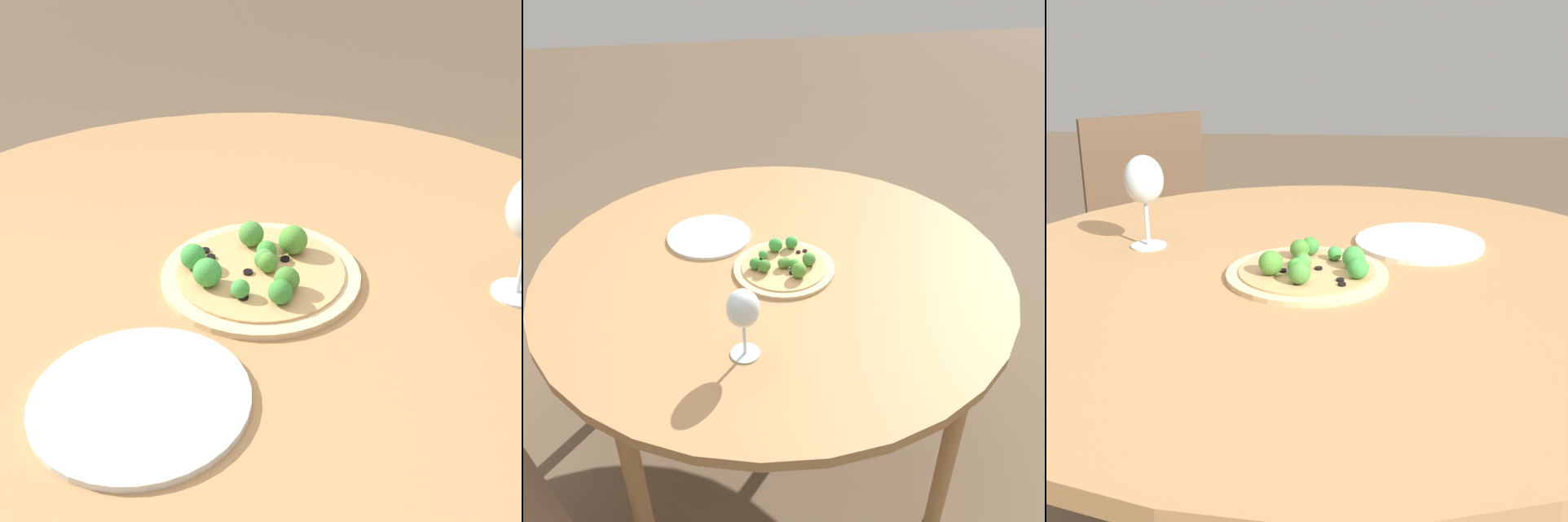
{
  "view_description": "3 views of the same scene",
  "coord_description": "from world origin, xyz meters",
  "views": [
    {
      "loc": [
        0.25,
        0.81,
        1.34
      ],
      "look_at": [
        -0.03,
        -0.03,
        0.77
      ],
      "focal_mm": 50.0,
      "sensor_mm": 36.0,
      "label": 1
    },
    {
      "loc": [
        -1.39,
        0.22,
        1.69
      ],
      "look_at": [
        -0.03,
        -0.03,
        0.77
      ],
      "focal_mm": 40.0,
      "sensor_mm": 36.0,
      "label": 2
    },
    {
      "loc": [
        0.05,
        -1.25,
        1.2
      ],
      "look_at": [
        -0.03,
        -0.03,
        0.77
      ],
      "focal_mm": 50.0,
      "sensor_mm": 36.0,
      "label": 3
    }
  ],
  "objects": [
    {
      "name": "dining_table",
      "position": [
        0.0,
        0.0,
        0.68
      ],
      "size": [
        1.38,
        1.38,
        0.74
      ],
      "color": "#A87A4C",
      "rests_on": "ground_plane"
    },
    {
      "name": "ground_plane",
      "position": [
        0.0,
        0.0,
        0.0
      ],
      "size": [
        12.0,
        12.0,
        0.0
      ],
      "primitive_type": "plane",
      "color": "brown"
    },
    {
      "name": "wine_glass",
      "position": [
        -0.36,
        0.13,
        0.87
      ],
      "size": [
        0.08,
        0.08,
        0.19
      ],
      "color": "silver",
      "rests_on": "dining_table"
    },
    {
      "name": "plate_near",
      "position": [
        0.19,
        0.18,
        0.74
      ],
      "size": [
        0.26,
        0.26,
        0.01
      ],
      "color": "silver",
      "rests_on": "dining_table"
    },
    {
      "name": "pizza",
      "position": [
        -0.03,
        -0.03,
        0.75
      ],
      "size": [
        0.29,
        0.29,
        0.06
      ],
      "color": "#DBBC89",
      "rests_on": "dining_table"
    }
  ]
}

